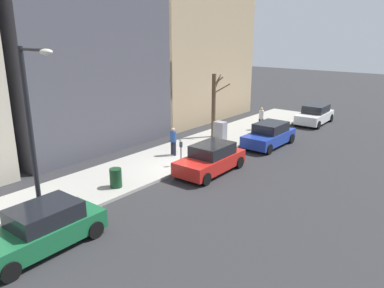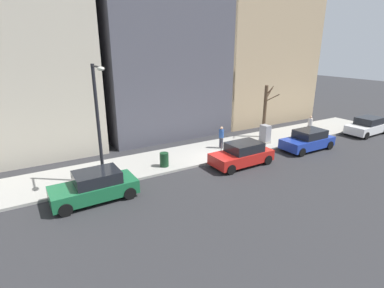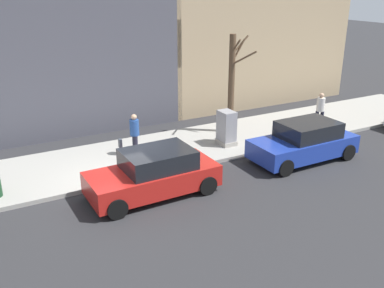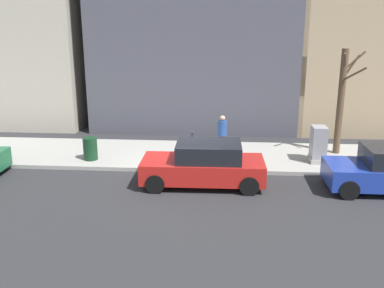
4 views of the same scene
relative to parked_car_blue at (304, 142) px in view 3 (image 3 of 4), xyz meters
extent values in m
plane|color=#2B2B2D|center=(1.25, 7.00, -0.74)|extent=(120.00, 120.00, 0.00)
cube|color=#9E9B93|center=(3.25, 7.00, -0.66)|extent=(4.00, 36.00, 0.15)
cube|color=#1E389E|center=(0.00, 0.05, -0.17)|extent=(1.82, 4.21, 0.70)
cube|color=black|center=(0.00, -0.15, 0.48)|extent=(1.61, 2.21, 0.60)
cylinder|color=black|center=(-0.84, 1.61, -0.42)|extent=(0.22, 0.64, 0.64)
cylinder|color=black|center=(0.86, 1.60, -0.42)|extent=(0.22, 0.64, 0.64)
cylinder|color=black|center=(-0.86, -1.49, -0.42)|extent=(0.22, 0.64, 0.64)
cylinder|color=black|center=(0.84, -1.50, -0.42)|extent=(0.22, 0.64, 0.64)
cube|color=red|center=(0.10, 6.33, -0.17)|extent=(1.87, 4.23, 0.70)
cube|color=black|center=(0.10, 6.13, 0.48)|extent=(1.64, 2.23, 0.60)
cylinder|color=black|center=(-0.78, 7.87, -0.42)|extent=(0.23, 0.64, 0.64)
cylinder|color=black|center=(0.92, 7.90, -0.42)|extent=(0.23, 0.64, 0.64)
cylinder|color=black|center=(-0.73, 4.77, -0.42)|extent=(0.23, 0.64, 0.64)
cylinder|color=black|center=(0.97, 4.80, -0.42)|extent=(0.23, 0.64, 0.64)
cylinder|color=slate|center=(1.70, 6.81, -0.06)|extent=(0.07, 0.07, 1.05)
cube|color=#2D333D|center=(1.70, 6.81, 0.61)|extent=(0.14, 0.10, 0.30)
cube|color=#A8A399|center=(2.55, 1.92, -0.50)|extent=(0.83, 0.61, 0.18)
cube|color=#939399|center=(2.55, 1.92, 0.22)|extent=(0.75, 0.55, 1.25)
cylinder|color=brown|center=(3.85, 0.87, 1.58)|extent=(0.28, 0.28, 4.33)
cylinder|color=brown|center=(3.80, 0.61, 3.02)|extent=(0.17, 0.60, 0.99)
cylinder|color=brown|center=(3.39, 0.59, 2.77)|extent=(0.90, 0.73, 0.70)
cylinder|color=brown|center=(3.84, 0.49, 3.25)|extent=(0.09, 0.83, 0.79)
cylinder|color=brown|center=(3.40, 0.98, 3.32)|extent=(0.93, 0.33, 0.65)
cylinder|color=#1E1E2D|center=(2.32, -2.89, -0.18)|extent=(0.16, 0.16, 0.82)
cylinder|color=#1E1E2D|center=(2.22, -3.11, -0.18)|extent=(0.16, 0.16, 0.82)
cylinder|color=silver|center=(2.27, -3.00, 0.54)|extent=(0.36, 0.36, 0.62)
sphere|color=tan|center=(2.27, -3.00, 0.96)|extent=(0.22, 0.22, 0.22)
cylinder|color=#1E1E2D|center=(3.13, 5.71, -0.18)|extent=(0.16, 0.16, 0.82)
cylinder|color=#1E1E2D|center=(3.37, 5.67, -0.18)|extent=(0.16, 0.16, 0.82)
cylinder|color=#23478C|center=(3.25, 5.69, 0.54)|extent=(0.36, 0.36, 0.62)
sphere|color=tan|center=(3.25, 5.69, 0.96)|extent=(0.22, 0.22, 0.22)
camera|label=1|loc=(-10.82, 21.32, 6.32)|focal=35.00mm
camera|label=2|loc=(-14.07, 18.48, 6.76)|focal=28.00mm
camera|label=3|loc=(-11.47, 11.20, 5.79)|focal=40.00mm
camera|label=4|loc=(-13.89, 5.63, 4.71)|focal=40.00mm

